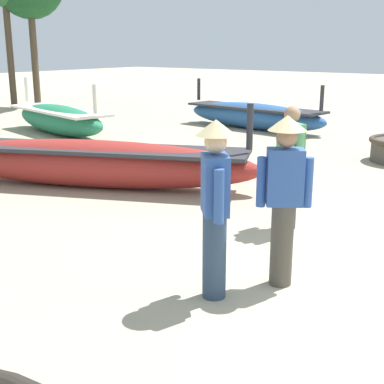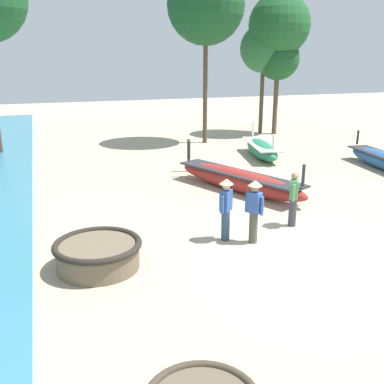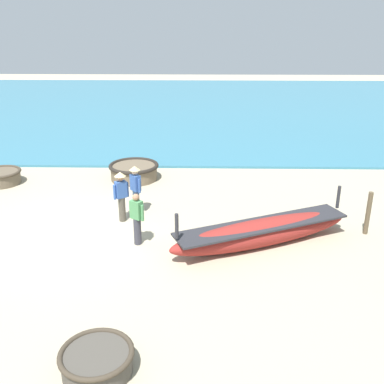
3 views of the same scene
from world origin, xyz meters
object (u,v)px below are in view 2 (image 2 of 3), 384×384
at_px(long_boat_ochre_hull, 239,180).
at_px(mooring_post_shoreline, 189,155).
at_px(tree_center, 264,49).
at_px(fisherman_with_hat, 293,198).
at_px(coracle_weathered, 98,253).
at_px(tree_tall_back, 206,5).
at_px(tree_rightmost, 279,25).
at_px(fisherman_standing_left, 254,207).
at_px(fisherman_by_coracle, 226,205).
at_px(long_boat_red_hull, 384,160).
at_px(tree_leftmost, 278,59).
at_px(long_boat_white_hull, 262,149).

distance_m(long_boat_ochre_hull, mooring_post_shoreline, 3.37).
bearing_deg(tree_center, fisherman_with_hat, -113.88).
distance_m(coracle_weathered, tree_tall_back, 16.95).
distance_m(tree_rightmost, tree_center, 1.57).
bearing_deg(fisherman_standing_left, fisherman_by_coracle, 148.80).
relative_size(mooring_post_shoreline, tree_tall_back, 0.15).
relative_size(coracle_weathered, fisherman_with_hat, 1.28).
xyz_separation_m(long_boat_red_hull, long_boat_ochre_hull, (-7.21, -1.02, 0.03)).
bearing_deg(tree_leftmost, long_boat_ochre_hull, -124.42).
distance_m(mooring_post_shoreline, tree_tall_back, 9.10).
distance_m(fisherman_standing_left, tree_leftmost, 17.60).
bearing_deg(mooring_post_shoreline, fisherman_by_coracle, -100.92).
xyz_separation_m(coracle_weathered, long_boat_red_hull, (12.76, 5.51, 0.03)).
height_order(tree_rightmost, tree_tall_back, tree_tall_back).
height_order(fisherman_by_coracle, tree_leftmost, tree_leftmost).
bearing_deg(fisherman_with_hat, fisherman_standing_left, -155.73).
bearing_deg(tree_center, tree_rightmost, -44.72).
distance_m(long_boat_red_hull, mooring_post_shoreline, 8.32).
distance_m(long_boat_red_hull, fisherman_by_coracle, 10.63).
bearing_deg(coracle_weathered, fisherman_by_coracle, 9.40).
bearing_deg(fisherman_by_coracle, fisherman_standing_left, -31.20).
relative_size(tree_rightmost, tree_center, 1.26).
bearing_deg(tree_center, mooring_post_shoreline, -133.18).
height_order(mooring_post_shoreline, tree_center, tree_center).
xyz_separation_m(fisherman_by_coracle, tree_center, (8.67, 14.96, 4.04)).
height_order(long_boat_red_hull, long_boat_ochre_hull, long_boat_ochre_hull).
bearing_deg(tree_tall_back, coracle_weathered, -119.34).
xyz_separation_m(fisherman_with_hat, mooring_post_shoreline, (-0.80, 6.87, -0.16)).
height_order(fisherman_with_hat, tree_rightmost, tree_rightmost).
height_order(fisherman_standing_left, tree_center, tree_center).
distance_m(tree_leftmost, tree_rightmost, 1.89).
height_order(coracle_weathered, fisherman_by_coracle, fisherman_by_coracle).
distance_m(long_boat_white_hull, fisherman_with_hat, 8.99).
relative_size(long_boat_white_hull, tree_rightmost, 0.52).
bearing_deg(tree_leftmost, long_boat_white_hull, -123.74).
xyz_separation_m(long_boat_white_hull, fisherman_by_coracle, (-5.52, -8.68, 0.55)).
relative_size(tree_rightmost, tree_tall_back, 0.89).
xyz_separation_m(coracle_weathered, fisherman_with_hat, (5.56, 0.89, 0.48)).
xyz_separation_m(long_boat_red_hull, fisherman_with_hat, (-7.20, -4.62, 0.46)).
height_order(fisherman_by_coracle, mooring_post_shoreline, fisherman_by_coracle).
bearing_deg(tree_center, long_boat_red_hull, -85.88).
relative_size(tree_leftmost, tree_center, 0.89).
distance_m(long_boat_red_hull, tree_center, 11.04).
distance_m(fisherman_by_coracle, mooring_post_shoreline, 7.34).
bearing_deg(mooring_post_shoreline, fisherman_with_hat, -83.31).
xyz_separation_m(mooring_post_shoreline, tree_leftmost, (8.01, 7.28, 3.74)).
relative_size(tree_leftmost, tree_tall_back, 0.63).
bearing_deg(long_boat_red_hull, long_boat_ochre_hull, -171.97).
relative_size(coracle_weathered, fisherman_standing_left, 1.20).
height_order(long_boat_white_hull, tree_rightmost, tree_rightmost).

